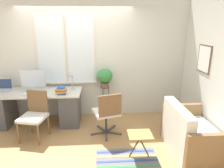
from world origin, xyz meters
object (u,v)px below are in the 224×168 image
object	(u,v)px
mouse	(45,94)
laptop	(3,88)
plant_stand	(105,92)
office_chair_swivel	(107,112)
desk_chair_wooden	(34,114)
folding_stool	(140,136)
potted_plant	(105,77)
keyboard	(31,94)
monitor	(33,80)
book_stack	(61,90)
couch_loveseat	(191,137)
desk_lamp	(72,79)

from	to	relation	value
mouse	laptop	bearing A→B (deg)	162.98
plant_stand	laptop	bearing A→B (deg)	-176.08
office_chair_swivel	desk_chair_wooden	bearing A→B (deg)	-16.35
folding_stool	potted_plant	bearing A→B (deg)	108.29
keyboard	desk_chair_wooden	xyz separation A→B (m)	(0.14, -0.37, -0.27)
laptop	desk_chair_wooden	world-z (taller)	laptop
monitor	potted_plant	size ratio (longest dim) A/B	1.22
monitor	desk_chair_wooden	distance (m)	0.85
potted_plant	plant_stand	bearing A→B (deg)	63.43
keyboard	book_stack	distance (m)	0.61
desk_chair_wooden	office_chair_swivel	size ratio (longest dim) A/B	1.01
keyboard	potted_plant	xyz separation A→B (m)	(1.51, 0.46, 0.23)
office_chair_swivel	plant_stand	bearing A→B (deg)	-104.88
plant_stand	folding_stool	size ratio (longest dim) A/B	1.76
couch_loveseat	potted_plant	bearing A→B (deg)	43.02
laptop	keyboard	xyz separation A→B (m)	(0.69, -0.31, -0.05)
mouse	desk_lamp	world-z (taller)	desk_lamp
couch_loveseat	folding_stool	world-z (taller)	couch_loveseat
book_stack	potted_plant	world-z (taller)	potted_plant
keyboard	plant_stand	size ratio (longest dim) A/B	0.54
monitor	potted_plant	xyz separation A→B (m)	(1.55, 0.17, 0.01)
couch_loveseat	folding_stool	distance (m)	0.89
keyboard	folding_stool	xyz separation A→B (m)	(2.03, -1.11, -0.38)
mouse	office_chair_swivel	bearing A→B (deg)	-17.29
desk_lamp	couch_loveseat	distance (m)	2.61
monitor	mouse	bearing A→B (deg)	-41.67
laptop	book_stack	world-z (taller)	laptop
desk_lamp	plant_stand	world-z (taller)	desk_lamp
monitor	plant_stand	xyz separation A→B (m)	(1.55, 0.17, -0.36)
desk_lamp	couch_loveseat	bearing A→B (deg)	-32.46
keyboard	folding_stool	bearing A→B (deg)	-28.66
mouse	desk_lamp	bearing A→B (deg)	29.12
desk_chair_wooden	folding_stool	distance (m)	2.03
mouse	office_chair_swivel	xyz separation A→B (m)	(1.26, -0.39, -0.28)
monitor	book_stack	distance (m)	0.72
keyboard	potted_plant	bearing A→B (deg)	16.95
laptop	plant_stand	world-z (taller)	laptop
couch_loveseat	mouse	bearing A→B (deg)	68.15
plant_stand	folding_stool	world-z (taller)	plant_stand
laptop	office_chair_swivel	size ratio (longest dim) A/B	0.39
monitor	office_chair_swivel	size ratio (longest dim) A/B	0.57
desk_chair_wooden	office_chair_swivel	xyz separation A→B (m)	(1.39, -0.00, -0.00)
book_stack	couch_loveseat	xyz separation A→B (m)	(2.31, -1.05, -0.53)
desk_lamp	plant_stand	xyz separation A→B (m)	(0.72, 0.16, -0.36)
laptop	folding_stool	distance (m)	3.10
desk_lamp	office_chair_swivel	size ratio (longest dim) A/B	0.39
keyboard	plant_stand	xyz separation A→B (m)	(1.51, 0.46, -0.14)
folding_stool	book_stack	bearing A→B (deg)	142.01
monitor	mouse	distance (m)	0.47
couch_loveseat	potted_plant	size ratio (longest dim) A/B	2.83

